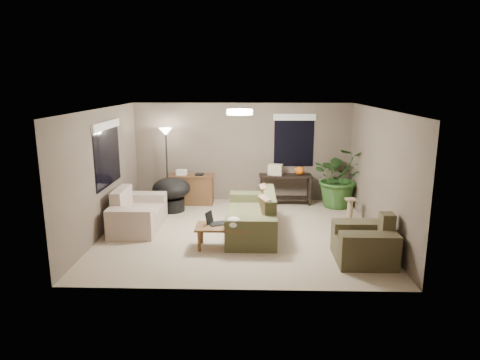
{
  "coord_description": "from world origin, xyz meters",
  "views": [
    {
      "loc": [
        0.25,
        -8.31,
        3.0
      ],
      "look_at": [
        0.0,
        0.2,
        1.05
      ],
      "focal_mm": 32.0,
      "sensor_mm": 36.0,
      "label": 1
    }
  ],
  "objects_px": {
    "console_table": "(285,187)",
    "houseplant": "(340,183)",
    "loveseat": "(137,214)",
    "desk": "(192,189)",
    "floor_lamp": "(166,141)",
    "cat_scratching_post": "(350,211)",
    "armchair": "(365,244)",
    "coffee_table": "(223,229)",
    "main_sofa": "(253,219)",
    "papasan_chair": "(172,192)"
  },
  "relations": [
    {
      "from": "loveseat",
      "to": "cat_scratching_post",
      "type": "height_order",
      "value": "loveseat"
    },
    {
      "from": "desk",
      "to": "papasan_chair",
      "type": "bearing_deg",
      "value": -122.77
    },
    {
      "from": "desk",
      "to": "floor_lamp",
      "type": "relative_size",
      "value": 0.58
    },
    {
      "from": "armchair",
      "to": "console_table",
      "type": "height_order",
      "value": "armchair"
    },
    {
      "from": "main_sofa",
      "to": "console_table",
      "type": "distance_m",
      "value": 2.29
    },
    {
      "from": "papasan_chair",
      "to": "loveseat",
      "type": "bearing_deg",
      "value": -111.82
    },
    {
      "from": "loveseat",
      "to": "main_sofa",
      "type": "bearing_deg",
      "value": -4.75
    },
    {
      "from": "desk",
      "to": "papasan_chair",
      "type": "xyz_separation_m",
      "value": [
        -0.4,
        -0.62,
        0.09
      ]
    },
    {
      "from": "console_table",
      "to": "papasan_chair",
      "type": "distance_m",
      "value": 2.82
    },
    {
      "from": "papasan_chair",
      "to": "cat_scratching_post",
      "type": "height_order",
      "value": "papasan_chair"
    },
    {
      "from": "main_sofa",
      "to": "cat_scratching_post",
      "type": "height_order",
      "value": "main_sofa"
    },
    {
      "from": "armchair",
      "to": "desk",
      "type": "height_order",
      "value": "armchair"
    },
    {
      "from": "coffee_table",
      "to": "papasan_chair",
      "type": "height_order",
      "value": "papasan_chair"
    },
    {
      "from": "armchair",
      "to": "houseplant",
      "type": "height_order",
      "value": "houseplant"
    },
    {
      "from": "armchair",
      "to": "desk",
      "type": "xyz_separation_m",
      "value": [
        -3.44,
        3.45,
        0.08
      ]
    },
    {
      "from": "armchair",
      "to": "cat_scratching_post",
      "type": "height_order",
      "value": "armchair"
    },
    {
      "from": "main_sofa",
      "to": "cat_scratching_post",
      "type": "distance_m",
      "value": 2.3
    },
    {
      "from": "loveseat",
      "to": "coffee_table",
      "type": "xyz_separation_m",
      "value": [
        1.88,
        -1.03,
        0.06
      ]
    },
    {
      "from": "console_table",
      "to": "houseplant",
      "type": "bearing_deg",
      "value": -8.79
    },
    {
      "from": "main_sofa",
      "to": "coffee_table",
      "type": "relative_size",
      "value": 2.2
    },
    {
      "from": "coffee_table",
      "to": "houseplant",
      "type": "xyz_separation_m",
      "value": [
        2.68,
        2.77,
        0.23
      ]
    },
    {
      "from": "loveseat",
      "to": "papasan_chair",
      "type": "bearing_deg",
      "value": 68.18
    },
    {
      "from": "loveseat",
      "to": "console_table",
      "type": "xyz_separation_m",
      "value": [
        3.24,
        1.94,
        0.14
      ]
    },
    {
      "from": "loveseat",
      "to": "cat_scratching_post",
      "type": "relative_size",
      "value": 3.2
    },
    {
      "from": "console_table",
      "to": "papasan_chair",
      "type": "xyz_separation_m",
      "value": [
        -2.74,
        -0.68,
        0.03
      ]
    },
    {
      "from": "loveseat",
      "to": "cat_scratching_post",
      "type": "distance_m",
      "value": 4.63
    },
    {
      "from": "desk",
      "to": "houseplant",
      "type": "distance_m",
      "value": 3.67
    },
    {
      "from": "loveseat",
      "to": "houseplant",
      "type": "xyz_separation_m",
      "value": [
        4.56,
        1.74,
        0.29
      ]
    },
    {
      "from": "houseplant",
      "to": "loveseat",
      "type": "bearing_deg",
      "value": -159.16
    },
    {
      "from": "armchair",
      "to": "cat_scratching_post",
      "type": "relative_size",
      "value": 2.0
    },
    {
      "from": "main_sofa",
      "to": "desk",
      "type": "bearing_deg",
      "value": 126.46
    },
    {
      "from": "armchair",
      "to": "desk",
      "type": "bearing_deg",
      "value": 134.98
    },
    {
      "from": "desk",
      "to": "console_table",
      "type": "bearing_deg",
      "value": 1.53
    },
    {
      "from": "papasan_chair",
      "to": "houseplant",
      "type": "bearing_deg",
      "value": 6.72
    },
    {
      "from": "desk",
      "to": "houseplant",
      "type": "relative_size",
      "value": 0.73
    },
    {
      "from": "cat_scratching_post",
      "to": "console_table",
      "type": "bearing_deg",
      "value": 135.82
    },
    {
      "from": "desk",
      "to": "armchair",
      "type": "bearing_deg",
      "value": -45.02
    },
    {
      "from": "main_sofa",
      "to": "papasan_chair",
      "type": "height_order",
      "value": "main_sofa"
    },
    {
      "from": "coffee_table",
      "to": "houseplant",
      "type": "relative_size",
      "value": 0.67
    },
    {
      "from": "armchair",
      "to": "houseplant",
      "type": "bearing_deg",
      "value": 86.27
    },
    {
      "from": "floor_lamp",
      "to": "houseplant",
      "type": "distance_m",
      "value": 4.39
    },
    {
      "from": "coffee_table",
      "to": "console_table",
      "type": "distance_m",
      "value": 3.27
    },
    {
      "from": "armchair",
      "to": "floor_lamp",
      "type": "height_order",
      "value": "floor_lamp"
    },
    {
      "from": "floor_lamp",
      "to": "cat_scratching_post",
      "type": "bearing_deg",
      "value": -16.14
    },
    {
      "from": "desk",
      "to": "papasan_chair",
      "type": "height_order",
      "value": "papasan_chair"
    },
    {
      "from": "main_sofa",
      "to": "desk",
      "type": "xyz_separation_m",
      "value": [
        -1.54,
        2.08,
        0.08
      ]
    },
    {
      "from": "main_sofa",
      "to": "coffee_table",
      "type": "xyz_separation_m",
      "value": [
        -0.56,
        -0.83,
        0.06
      ]
    },
    {
      "from": "desk",
      "to": "console_table",
      "type": "xyz_separation_m",
      "value": [
        2.34,
        0.06,
        0.06
      ]
    },
    {
      "from": "houseplant",
      "to": "cat_scratching_post",
      "type": "bearing_deg",
      "value": -89.0
    },
    {
      "from": "coffee_table",
      "to": "desk",
      "type": "height_order",
      "value": "desk"
    }
  ]
}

